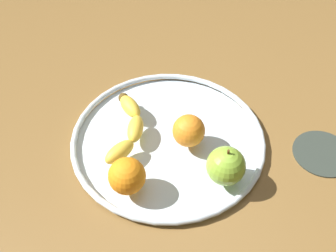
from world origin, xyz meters
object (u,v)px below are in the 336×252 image
Objects in this scene: banana at (128,127)px; ambient_coaster at (323,153)px; fruit_bowl at (168,139)px; orange_front_right at (189,131)px; apple at (226,166)px; orange_front_left at (127,176)px.

ambient_coaster is at bearing -90.40° from banana.
fruit_bowl is 5.89cm from orange_front_right.
apple is at bearing -150.22° from fruit_bowl.
apple is 10.77cm from orange_front_right.
orange_front_right is at bearing -96.03° from banana.
ambient_coaster is at bearing -87.00° from apple.
orange_front_right reaches higher than fruit_bowl.
banana is 2.92× the size of orange_front_right.
orange_front_left reaches higher than ambient_coaster.
orange_front_left is (2.80, 17.42, -0.22)cm from apple.
fruit_bowl is 5.85× the size of orange_front_left.
banana is at bearing 42.69° from apple.
fruit_bowl is 14.76cm from orange_front_left.
fruit_bowl is at bearing -92.03° from banana.
banana is 12.35cm from orange_front_right.
orange_front_right is (7.30, -13.70, -0.16)cm from orange_front_left.
ambient_coaster is (-11.42, -28.86, -0.62)cm from fruit_bowl.
banana is (3.23, 7.37, 2.45)cm from fruit_bowl.
apple reaches higher than orange_front_left.
orange_front_right is 0.54× the size of ambient_coaster.
orange_front_left reaches higher than banana.
banana is at bearing -12.43° from orange_front_left.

